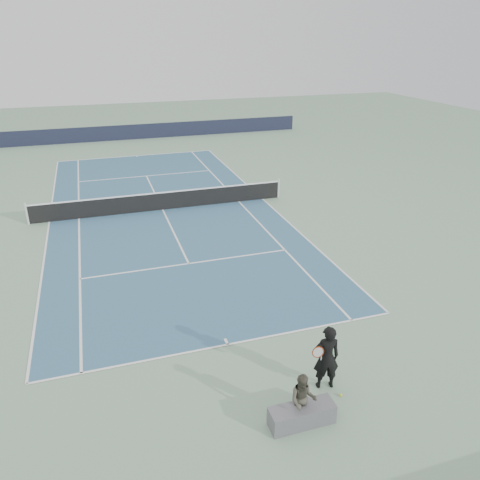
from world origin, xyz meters
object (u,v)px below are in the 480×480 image
object	(u,v)px
tennis_net	(162,201)
tennis_player	(326,357)
spectator_bench	(302,407)
tennis_ball	(341,395)

from	to	relation	value
tennis_net	tennis_player	world-z (taller)	tennis_player
tennis_player	spectator_bench	distance (m)	1.53
tennis_player	tennis_ball	xyz separation A→B (m)	(0.23, -0.47, -0.88)
tennis_ball	tennis_player	bearing A→B (deg)	116.29
tennis_ball	spectator_bench	world-z (taller)	spectator_bench
tennis_net	spectator_bench	distance (m)	15.31
tennis_net	tennis_ball	world-z (taller)	tennis_net
tennis_net	spectator_bench	xyz separation A→B (m)	(0.80, -15.29, -0.01)
tennis_player	spectator_bench	bearing A→B (deg)	-137.94
tennis_player	tennis_ball	distance (m)	1.03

